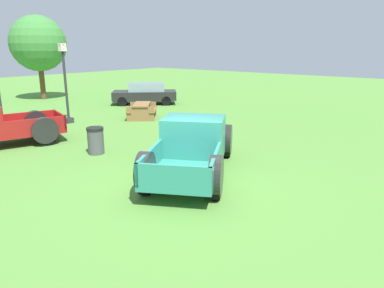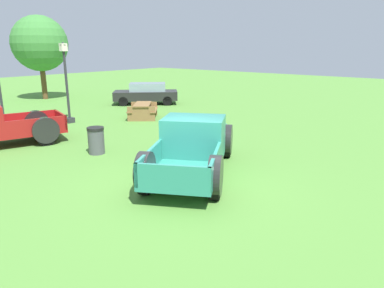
{
  "view_description": "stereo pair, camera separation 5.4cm",
  "coord_description": "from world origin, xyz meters",
  "px_view_note": "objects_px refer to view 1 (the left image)",
  "views": [
    {
      "loc": [
        -6.96,
        -5.95,
        3.67
      ],
      "look_at": [
        0.92,
        0.46,
        0.9
      ],
      "focal_mm": 33.56,
      "sensor_mm": 36.0,
      "label": 1
    },
    {
      "loc": [
        -6.92,
        -5.99,
        3.67
      ],
      "look_at": [
        0.92,
        0.46,
        0.9
      ],
      "focal_mm": 33.56,
      "sensor_mm": 36.0,
      "label": 2
    }
  ],
  "objects_px": {
    "sedan_distant_a": "(145,93)",
    "picnic_table": "(142,109)",
    "lamp_post_far": "(65,81)",
    "trash_can": "(96,140)",
    "oak_tree_west": "(38,44)",
    "pickup_truck_foreground": "(194,144)"
  },
  "relations": [
    {
      "from": "oak_tree_west",
      "to": "picnic_table",
      "type": "bearing_deg",
      "value": -92.58
    },
    {
      "from": "sedan_distant_a",
      "to": "trash_can",
      "type": "height_order",
      "value": "sedan_distant_a"
    },
    {
      "from": "picnic_table",
      "to": "oak_tree_west",
      "type": "height_order",
      "value": "oak_tree_west"
    },
    {
      "from": "sedan_distant_a",
      "to": "lamp_post_far",
      "type": "xyz_separation_m",
      "value": [
        -6.59,
        -1.42,
        1.32
      ]
    },
    {
      "from": "lamp_post_far",
      "to": "picnic_table",
      "type": "height_order",
      "value": "lamp_post_far"
    },
    {
      "from": "lamp_post_far",
      "to": "picnic_table",
      "type": "bearing_deg",
      "value": -32.51
    },
    {
      "from": "picnic_table",
      "to": "oak_tree_west",
      "type": "relative_size",
      "value": 0.4
    },
    {
      "from": "sedan_distant_a",
      "to": "lamp_post_far",
      "type": "bearing_deg",
      "value": -167.81
    },
    {
      "from": "pickup_truck_foreground",
      "to": "picnic_table",
      "type": "height_order",
      "value": "pickup_truck_foreground"
    },
    {
      "from": "lamp_post_far",
      "to": "picnic_table",
      "type": "distance_m",
      "value": 3.98
    },
    {
      "from": "pickup_truck_foreground",
      "to": "oak_tree_west",
      "type": "bearing_deg",
      "value": 74.28
    },
    {
      "from": "sedan_distant_a",
      "to": "picnic_table",
      "type": "xyz_separation_m",
      "value": [
        -3.49,
        -3.4,
        -0.22
      ]
    },
    {
      "from": "lamp_post_far",
      "to": "oak_tree_west",
      "type": "xyz_separation_m",
      "value": [
        3.58,
        8.81,
        1.82
      ]
    },
    {
      "from": "lamp_post_far",
      "to": "trash_can",
      "type": "xyz_separation_m",
      "value": [
        -2.4,
        -5.48,
        -1.56
      ]
    },
    {
      "from": "lamp_post_far",
      "to": "sedan_distant_a",
      "type": "bearing_deg",
      "value": 12.19
    },
    {
      "from": "picnic_table",
      "to": "trash_can",
      "type": "relative_size",
      "value": 2.45
    },
    {
      "from": "lamp_post_far",
      "to": "oak_tree_west",
      "type": "distance_m",
      "value": 9.69
    },
    {
      "from": "sedan_distant_a",
      "to": "trash_can",
      "type": "relative_size",
      "value": 4.32
    },
    {
      "from": "sedan_distant_a",
      "to": "oak_tree_west",
      "type": "xyz_separation_m",
      "value": [
        -3.01,
        7.39,
        3.14
      ]
    },
    {
      "from": "trash_can",
      "to": "pickup_truck_foreground",
      "type": "bearing_deg",
      "value": -76.16
    },
    {
      "from": "pickup_truck_foreground",
      "to": "trash_can",
      "type": "distance_m",
      "value": 3.83
    },
    {
      "from": "pickup_truck_foreground",
      "to": "trash_can",
      "type": "relative_size",
      "value": 5.88
    }
  ]
}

